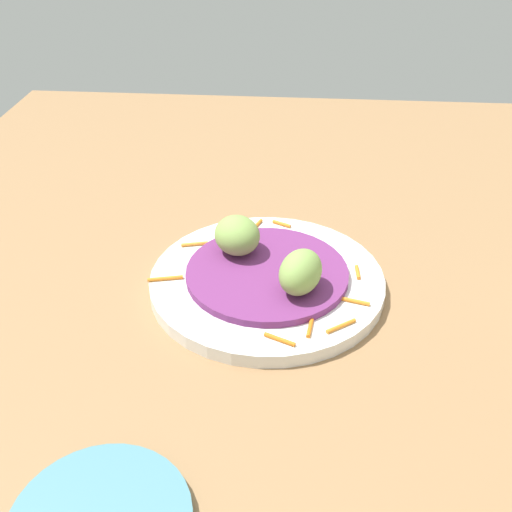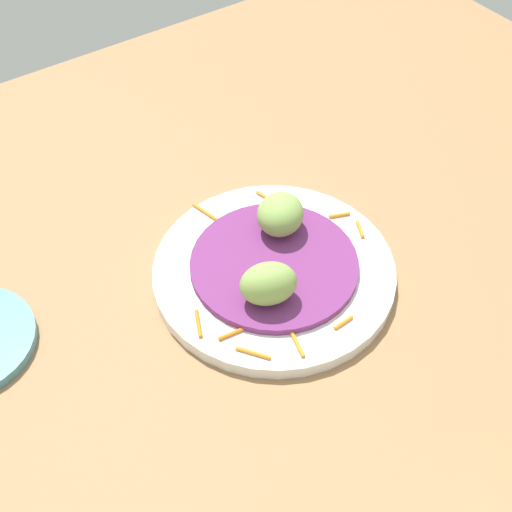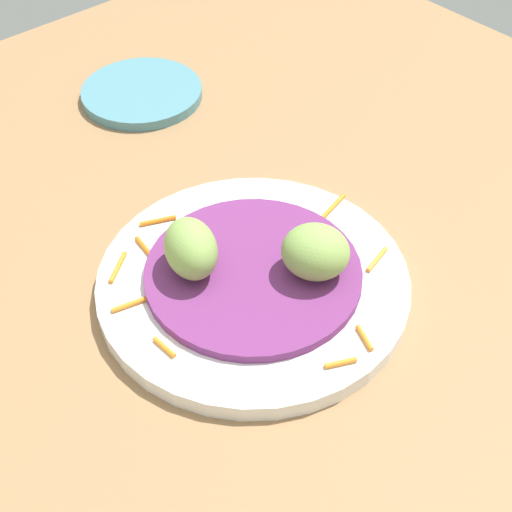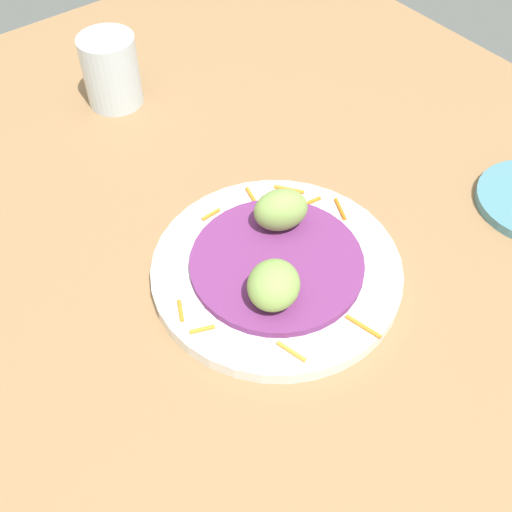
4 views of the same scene
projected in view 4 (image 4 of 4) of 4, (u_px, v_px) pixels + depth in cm
name	position (u px, v px, depth cm)	size (l,w,h in cm)	color
table_surface	(204.00, 274.00, 65.73)	(110.00, 110.00, 2.00)	#936D47
main_plate	(276.00, 270.00, 63.84)	(24.82, 24.82, 1.48)	white
cabbage_bed	(277.00, 263.00, 62.98)	(17.15, 17.15, 0.80)	#702D6B
carrot_garnish	(280.00, 253.00, 64.05)	(22.93, 22.29, 0.40)	orange
guac_scoop_left	(274.00, 285.00, 57.99)	(4.81, 5.29, 4.17)	#84A851
guac_scoop_center	(281.00, 210.00, 64.12)	(4.01, 5.52, 4.38)	#84A851
water_glass	(111.00, 71.00, 80.16)	(7.03, 7.03, 8.95)	silver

